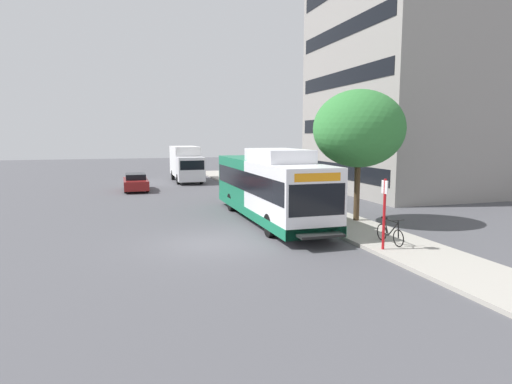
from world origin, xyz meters
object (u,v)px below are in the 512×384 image
(parked_car_far_lane, at_px, (136,182))
(bicycle_parked, at_px, (390,233))
(box_truck_background, at_px, (186,163))
(transit_bus, at_px, (269,187))
(street_tree_near_stop, at_px, (359,129))
(bus_stop_sign_pole, at_px, (384,209))

(parked_car_far_lane, bearing_deg, bicycle_parked, -67.24)
(bicycle_parked, bearing_deg, box_truck_background, 98.59)
(transit_bus, distance_m, bicycle_parked, 7.12)
(parked_car_far_lane, relative_size, box_truck_background, 0.64)
(street_tree_near_stop, xyz_separation_m, parked_car_far_lane, (-9.95, 16.37, -3.94))
(bus_stop_sign_pole, height_order, street_tree_near_stop, street_tree_near_stop)
(bus_stop_sign_pole, xyz_separation_m, street_tree_near_stop, (1.91, 5.23, 2.95))
(bus_stop_sign_pole, distance_m, street_tree_near_stop, 6.30)
(transit_bus, relative_size, bus_stop_sign_pole, 4.71)
(transit_bus, height_order, parked_car_far_lane, transit_bus)
(street_tree_near_stop, bearing_deg, transit_bus, 153.84)
(bicycle_parked, relative_size, parked_car_far_lane, 0.39)
(transit_bus, relative_size, street_tree_near_stop, 1.93)
(bicycle_parked, relative_size, street_tree_near_stop, 0.28)
(box_truck_background, bearing_deg, parked_car_far_lane, -130.06)
(bicycle_parked, height_order, street_tree_near_stop, street_tree_near_stop)
(parked_car_far_lane, distance_m, box_truck_background, 7.48)
(transit_bus, bearing_deg, bus_stop_sign_pole, -74.38)
(street_tree_near_stop, relative_size, box_truck_background, 0.90)
(bus_stop_sign_pole, bearing_deg, box_truck_background, 96.85)
(bicycle_parked, bearing_deg, bus_stop_sign_pole, -137.89)
(parked_car_far_lane, bearing_deg, box_truck_background, 49.94)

